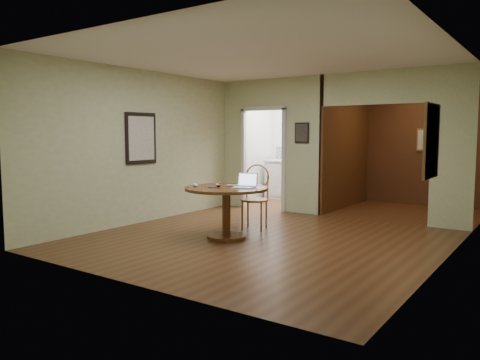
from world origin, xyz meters
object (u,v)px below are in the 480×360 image
Objects in this scene: dining_table at (226,201)px; open_laptop at (245,184)px; closed_laptop at (237,186)px; chair at (256,193)px.

dining_table is 0.39m from open_laptop.
dining_table is 3.75× the size of closed_laptop.
open_laptop is 0.17m from closed_laptop.
open_laptop is (0.27, 0.11, 0.26)m from dining_table.
chair is at bearing 75.49° from closed_laptop.
closed_laptop is (0.16, -0.75, 0.20)m from chair.
chair reaches higher than open_laptop.
open_laptop is at bearing -36.90° from closed_laptop.
closed_laptop is at bearing -94.94° from chair.
dining_table is 3.56× the size of open_laptop.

